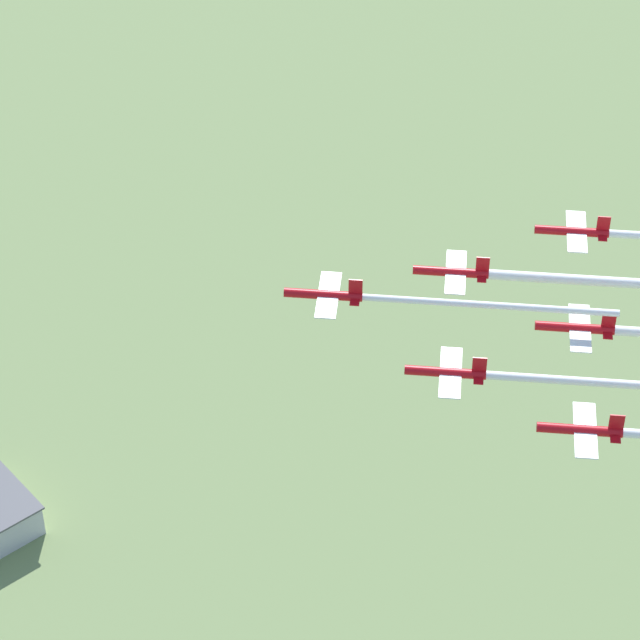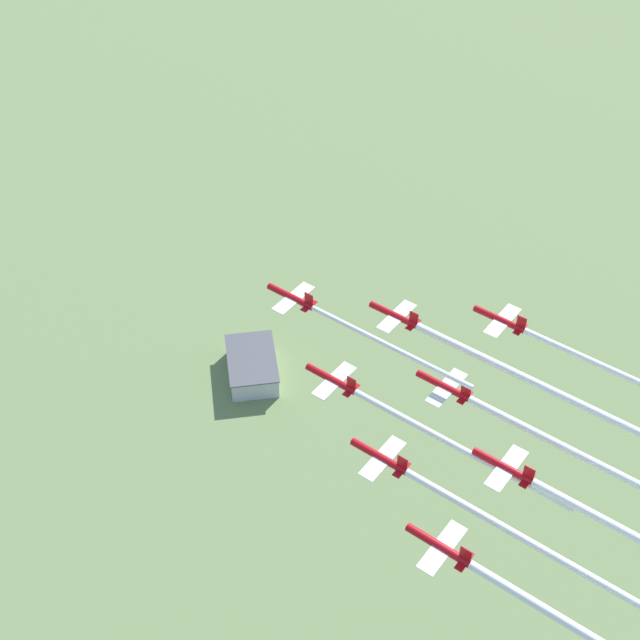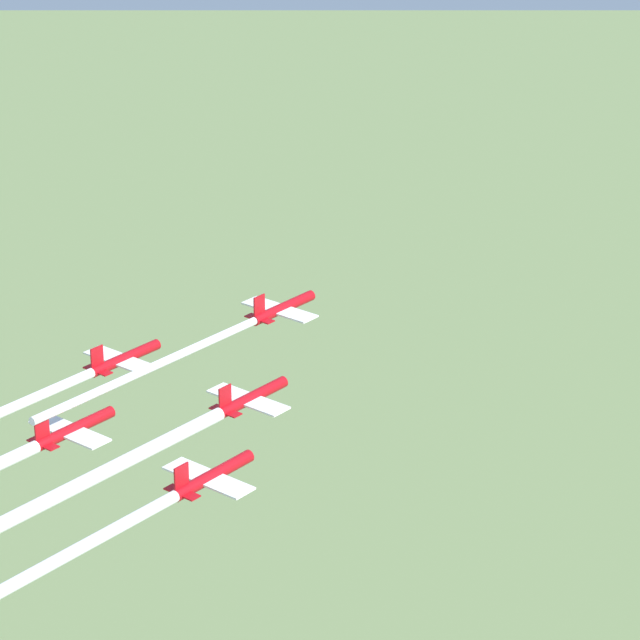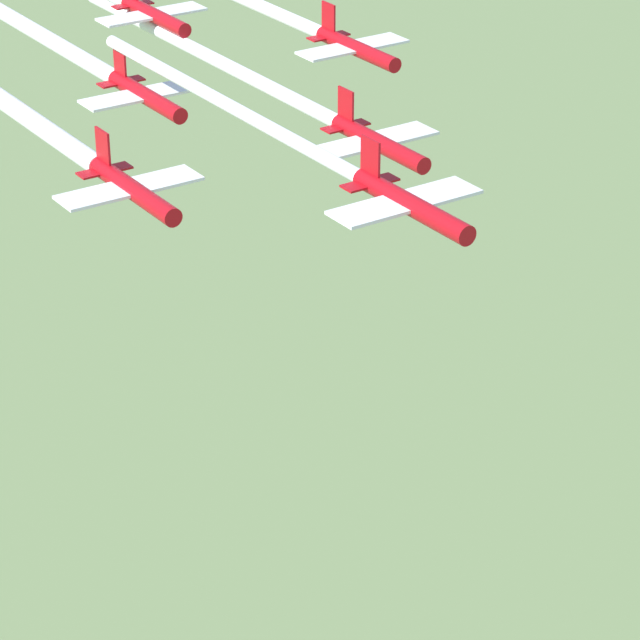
# 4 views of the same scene
# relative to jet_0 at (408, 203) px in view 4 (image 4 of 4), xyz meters

# --- Properties ---
(jet_0) EXTENTS (8.33, 8.30, 3.22)m
(jet_0) POSITION_rel_jet_0_xyz_m (0.00, 0.00, 0.00)
(jet_0) COLOR #B20C14
(jet_1) EXTENTS (8.33, 8.30, 3.22)m
(jet_1) POSITION_rel_jet_0_xyz_m (-17.29, -4.24, -3.24)
(jet_1) COLOR #B20C14
(jet_2) EXTENTS (8.33, 8.30, 3.22)m
(jet_2) POSITION_rel_jet_0_xyz_m (-4.70, -17.17, -2.37)
(jet_2) COLOR #B20C14
(jet_3) EXTENTS (8.33, 8.30, 3.22)m
(jet_3) POSITION_rel_jet_0_xyz_m (-34.59, -8.48, -2.44)
(jet_3) COLOR #B20C14
(jet_4) EXTENTS (8.33, 8.30, 3.22)m
(jet_4) POSITION_rel_jet_0_xyz_m (-21.99, -21.41, -2.71)
(jet_4) COLOR #B20C14
(jet_7) EXTENTS (8.33, 8.30, 3.22)m
(jet_7) POSITION_rel_jet_0_xyz_m (-39.28, -25.65, -2.14)
(jet_7) COLOR #B20C14
(smoke_trail_0) EXTENTS (22.77, 22.21, 0.86)m
(smoke_trail_0) POSITION_rel_jet_0_xyz_m (-14.24, -13.87, -0.05)
(smoke_trail_0) COLOR white
(smoke_trail_1) EXTENTS (27.38, 26.70, 1.04)m
(smoke_trail_1) POSITION_rel_jet_0_xyz_m (-33.78, -20.29, -3.29)
(smoke_trail_1) COLOR white
(smoke_trail_4) EXTENTS (21.64, 21.12, 1.23)m
(smoke_trail_4) POSITION_rel_jet_0_xyz_m (-35.54, -34.60, -2.76)
(smoke_trail_4) COLOR white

